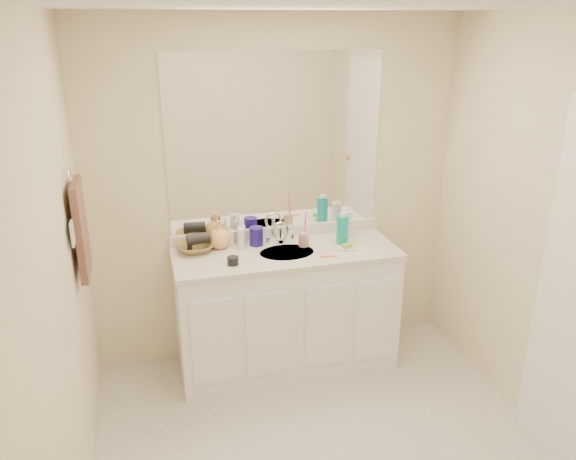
# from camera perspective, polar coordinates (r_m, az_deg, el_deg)

# --- Properties ---
(ceiling) EXTENTS (2.60, 2.60, 0.02)m
(ceiling) POSITION_cam_1_polar(r_m,az_deg,el_deg) (2.52, 6.17, 21.71)
(ceiling) COLOR white
(ceiling) RESTS_ON wall_back
(wall_back) EXTENTS (2.60, 0.02, 2.40)m
(wall_back) POSITION_cam_1_polar(r_m,az_deg,el_deg) (3.93, -1.22, 3.66)
(wall_back) COLOR #F2E4BD
(wall_back) RESTS_ON floor
(wall_front) EXTENTS (2.60, 0.02, 2.40)m
(wall_front) POSITION_cam_1_polar(r_m,az_deg,el_deg) (1.79, 20.46, -20.73)
(wall_front) COLOR #F2E4BD
(wall_front) RESTS_ON floor
(wall_left) EXTENTS (0.02, 2.60, 2.40)m
(wall_left) POSITION_cam_1_polar(r_m,az_deg,el_deg) (2.65, -22.43, -6.72)
(wall_left) COLOR #F2E4BD
(wall_left) RESTS_ON floor
(wall_right) EXTENTS (0.02, 2.60, 2.40)m
(wall_right) POSITION_cam_1_polar(r_m,az_deg,el_deg) (3.41, 26.22, -1.24)
(wall_right) COLOR #F2E4BD
(wall_right) RESTS_ON floor
(vanity_cabinet) EXTENTS (1.50, 0.55, 0.85)m
(vanity_cabinet) POSITION_cam_1_polar(r_m,az_deg,el_deg) (3.99, -0.19, -8.18)
(vanity_cabinet) COLOR white
(vanity_cabinet) RESTS_ON floor
(countertop) EXTENTS (1.52, 0.57, 0.03)m
(countertop) POSITION_cam_1_polar(r_m,az_deg,el_deg) (3.80, -0.19, -2.36)
(countertop) COLOR silver
(countertop) RESTS_ON vanity_cabinet
(backsplash) EXTENTS (1.52, 0.03, 0.08)m
(backsplash) POSITION_cam_1_polar(r_m,az_deg,el_deg) (4.01, -1.14, -0.23)
(backsplash) COLOR white
(backsplash) RESTS_ON countertop
(sink_basin) EXTENTS (0.37, 0.37, 0.02)m
(sink_basin) POSITION_cam_1_polar(r_m,az_deg,el_deg) (3.78, -0.12, -2.43)
(sink_basin) COLOR beige
(sink_basin) RESTS_ON countertop
(faucet) EXTENTS (0.02, 0.02, 0.11)m
(faucet) POSITION_cam_1_polar(r_m,az_deg,el_deg) (3.91, -0.79, -0.53)
(faucet) COLOR silver
(faucet) RESTS_ON countertop
(mirror) EXTENTS (1.48, 0.01, 1.20)m
(mirror) POSITION_cam_1_polar(r_m,az_deg,el_deg) (3.84, -1.24, 8.79)
(mirror) COLOR white
(mirror) RESTS_ON wall_back
(blue_mug) EXTENTS (0.11, 0.11, 0.13)m
(blue_mug) POSITION_cam_1_polar(r_m,az_deg,el_deg) (3.88, -3.24, -0.62)
(blue_mug) COLOR navy
(blue_mug) RESTS_ON countertop
(tan_cup) EXTENTS (0.07, 0.07, 0.09)m
(tan_cup) POSITION_cam_1_polar(r_m,az_deg,el_deg) (3.86, 1.60, -0.97)
(tan_cup) COLOR tan
(tan_cup) RESTS_ON countertop
(toothbrush) EXTENTS (0.01, 0.04, 0.20)m
(toothbrush) POSITION_cam_1_polar(r_m,az_deg,el_deg) (3.82, 1.76, 0.47)
(toothbrush) COLOR #FF437A
(toothbrush) RESTS_ON tan_cup
(mouthwash_bottle) EXTENTS (0.10, 0.10, 0.20)m
(mouthwash_bottle) POSITION_cam_1_polar(r_m,az_deg,el_deg) (3.91, 5.55, 0.04)
(mouthwash_bottle) COLOR #0DA59A
(mouthwash_bottle) RESTS_ON countertop
(clear_pump_bottle) EXTENTS (0.09, 0.09, 0.19)m
(clear_pump_bottle) POSITION_cam_1_polar(r_m,az_deg,el_deg) (4.04, 5.91, 0.64)
(clear_pump_bottle) COLOR white
(clear_pump_bottle) RESTS_ON countertop
(soap_dish) EXTENTS (0.13, 0.11, 0.01)m
(soap_dish) POSITION_cam_1_polar(r_m,az_deg,el_deg) (3.84, 5.98, -1.84)
(soap_dish) COLOR white
(soap_dish) RESTS_ON countertop
(green_soap) EXTENTS (0.07, 0.06, 0.02)m
(green_soap) POSITION_cam_1_polar(r_m,az_deg,el_deg) (3.83, 5.99, -1.60)
(green_soap) COLOR #86CB31
(green_soap) RESTS_ON soap_dish
(orange_comb) EXTENTS (0.11, 0.03, 0.00)m
(orange_comb) POSITION_cam_1_polar(r_m,az_deg,el_deg) (3.71, 4.11, -2.69)
(orange_comb) COLOR orange
(orange_comb) RESTS_ON countertop
(dark_jar) EXTENTS (0.09, 0.09, 0.05)m
(dark_jar) POSITION_cam_1_polar(r_m,az_deg,el_deg) (3.59, -5.61, -3.12)
(dark_jar) COLOR black
(dark_jar) RESTS_ON countertop
(extra_white_bottle) EXTENTS (0.06, 0.06, 0.15)m
(extra_white_bottle) POSITION_cam_1_polar(r_m,az_deg,el_deg) (3.81, -4.80, -0.91)
(extra_white_bottle) COLOR white
(extra_white_bottle) RESTS_ON countertop
(soap_bottle_white) EXTENTS (0.08, 0.08, 0.18)m
(soap_bottle_white) POSITION_cam_1_polar(r_m,az_deg,el_deg) (3.89, -4.77, -0.15)
(soap_bottle_white) COLOR white
(soap_bottle_white) RESTS_ON countertop
(soap_bottle_cream) EXTENTS (0.08, 0.08, 0.16)m
(soap_bottle_cream) POSITION_cam_1_polar(r_m,az_deg,el_deg) (3.88, -6.08, -0.45)
(soap_bottle_cream) COLOR #F4E5C7
(soap_bottle_cream) RESTS_ON countertop
(soap_bottle_yellow) EXTENTS (0.20, 0.20, 0.19)m
(soap_bottle_yellow) POSITION_cam_1_polar(r_m,az_deg,el_deg) (3.84, -7.01, -0.44)
(soap_bottle_yellow) COLOR #FABC61
(soap_bottle_yellow) RESTS_ON countertop
(wicker_basket) EXTENTS (0.24, 0.24, 0.06)m
(wicker_basket) POSITION_cam_1_polar(r_m,az_deg,el_deg) (3.82, -9.35, -1.77)
(wicker_basket) COLOR olive
(wicker_basket) RESTS_ON countertop
(hair_dryer) EXTENTS (0.16, 0.09, 0.08)m
(hair_dryer) POSITION_cam_1_polar(r_m,az_deg,el_deg) (3.80, -9.10, -0.88)
(hair_dryer) COLOR black
(hair_dryer) RESTS_ON wicker_basket
(towel_ring) EXTENTS (0.01, 0.11, 0.11)m
(towel_ring) POSITION_cam_1_polar(r_m,az_deg,el_deg) (3.25, -21.28, 5.01)
(towel_ring) COLOR silver
(towel_ring) RESTS_ON wall_left
(hand_towel) EXTENTS (0.04, 0.32, 0.55)m
(hand_towel) POSITION_cam_1_polar(r_m,az_deg,el_deg) (3.34, -20.28, 0.09)
(hand_towel) COLOR #4F342A
(hand_towel) RESTS_ON towel_ring
(switch_plate) EXTENTS (0.01, 0.08, 0.13)m
(switch_plate) POSITION_cam_1_polar(r_m,az_deg,el_deg) (3.13, -21.05, -0.33)
(switch_plate) COLOR silver
(switch_plate) RESTS_ON wall_left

